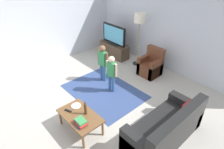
{
  "coord_description": "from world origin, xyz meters",
  "views": [
    {
      "loc": [
        3.22,
        -2.31,
        3.35
      ],
      "look_at": [
        0.0,
        0.6,
        0.65
      ],
      "focal_mm": 31.08,
      "sensor_mm": 36.0,
      "label": 1
    }
  ],
  "objects_px": {
    "couch": "(167,130)",
    "child_center": "(111,71)",
    "tv_stand": "(114,50)",
    "floor_lamp": "(140,21)",
    "child_near_tv": "(103,60)",
    "tv": "(114,35)",
    "bottle": "(85,109)",
    "armchair": "(151,66)",
    "plate": "(76,106)",
    "book_stack": "(81,122)",
    "coffee_table": "(80,117)",
    "tv_remote": "(68,111)"
  },
  "relations": [
    {
      "from": "child_near_tv",
      "to": "child_center",
      "type": "relative_size",
      "value": 1.05
    },
    {
      "from": "child_near_tv",
      "to": "plate",
      "type": "relative_size",
      "value": 5.25
    },
    {
      "from": "tv",
      "to": "child_near_tv",
      "type": "relative_size",
      "value": 0.95
    },
    {
      "from": "tv_stand",
      "to": "armchair",
      "type": "xyz_separation_m",
      "value": [
        1.79,
        -0.04,
        0.05
      ]
    },
    {
      "from": "tv",
      "to": "couch",
      "type": "bearing_deg",
      "value": -27.24
    },
    {
      "from": "tv_stand",
      "to": "floor_lamp",
      "type": "distance_m",
      "value": 1.66
    },
    {
      "from": "tv_stand",
      "to": "bottle",
      "type": "relative_size",
      "value": 3.6
    },
    {
      "from": "plate",
      "to": "child_center",
      "type": "bearing_deg",
      "value": 103.12
    },
    {
      "from": "coffee_table",
      "to": "book_stack",
      "type": "xyz_separation_m",
      "value": [
        0.22,
        -0.13,
        0.1
      ]
    },
    {
      "from": "couch",
      "to": "tv_remote",
      "type": "bearing_deg",
      "value": -143.37
    },
    {
      "from": "tv_stand",
      "to": "armchair",
      "type": "distance_m",
      "value": 1.79
    },
    {
      "from": "child_near_tv",
      "to": "child_center",
      "type": "bearing_deg",
      "value": -17.69
    },
    {
      "from": "plate",
      "to": "tv_stand",
      "type": "bearing_deg",
      "value": 123.13
    },
    {
      "from": "floor_lamp",
      "to": "book_stack",
      "type": "height_order",
      "value": "floor_lamp"
    },
    {
      "from": "floor_lamp",
      "to": "child_near_tv",
      "type": "bearing_deg",
      "value": -90.07
    },
    {
      "from": "child_center",
      "to": "child_near_tv",
      "type": "bearing_deg",
      "value": 162.31
    },
    {
      "from": "child_center",
      "to": "book_stack",
      "type": "relative_size",
      "value": 3.94
    },
    {
      "from": "tv",
      "to": "couch",
      "type": "xyz_separation_m",
      "value": [
        3.67,
        -1.89,
        -0.56
      ]
    },
    {
      "from": "child_center",
      "to": "coffee_table",
      "type": "distance_m",
      "value": 1.62
    },
    {
      "from": "plate",
      "to": "armchair",
      "type": "bearing_deg",
      "value": 92.86
    },
    {
      "from": "plate",
      "to": "child_near_tv",
      "type": "bearing_deg",
      "value": 120.46
    },
    {
      "from": "couch",
      "to": "child_near_tv",
      "type": "bearing_deg",
      "value": 169.23
    },
    {
      "from": "tv_stand",
      "to": "child_center",
      "type": "relative_size",
      "value": 1.09
    },
    {
      "from": "floor_lamp",
      "to": "bottle",
      "type": "bearing_deg",
      "value": -67.79
    },
    {
      "from": "tv_stand",
      "to": "armchair",
      "type": "bearing_deg",
      "value": -1.26
    },
    {
      "from": "armchair",
      "to": "coffee_table",
      "type": "distance_m",
      "value": 3.06
    },
    {
      "from": "couch",
      "to": "floor_lamp",
      "type": "distance_m",
      "value": 3.58
    },
    {
      "from": "tv",
      "to": "coffee_table",
      "type": "xyz_separation_m",
      "value": [
        2.23,
        -3.04,
        -0.48
      ]
    },
    {
      "from": "tv_remote",
      "to": "floor_lamp",
      "type": "bearing_deg",
      "value": 83.54
    },
    {
      "from": "tv",
      "to": "coffee_table",
      "type": "relative_size",
      "value": 1.1
    },
    {
      "from": "bottle",
      "to": "tv",
      "type": "bearing_deg",
      "value": 128.01
    },
    {
      "from": "tv_stand",
      "to": "coffee_table",
      "type": "bearing_deg",
      "value": -53.9
    },
    {
      "from": "bottle",
      "to": "floor_lamp",
      "type": "bearing_deg",
      "value": 112.21
    },
    {
      "from": "bottle",
      "to": "plate",
      "type": "distance_m",
      "value": 0.38
    },
    {
      "from": "tv_stand",
      "to": "tv_remote",
      "type": "relative_size",
      "value": 7.06
    },
    {
      "from": "child_center",
      "to": "tv_remote",
      "type": "xyz_separation_m",
      "value": [
        0.34,
        -1.59,
        -0.23
      ]
    },
    {
      "from": "armchair",
      "to": "bottle",
      "type": "distance_m",
      "value": 2.96
    },
    {
      "from": "armchair",
      "to": "bottle",
      "type": "xyz_separation_m",
      "value": [
        0.5,
        -2.9,
        0.26
      ]
    },
    {
      "from": "book_stack",
      "to": "tv_remote",
      "type": "distance_m",
      "value": 0.5
    },
    {
      "from": "child_center",
      "to": "book_stack",
      "type": "height_order",
      "value": "child_center"
    },
    {
      "from": "armchair",
      "to": "child_near_tv",
      "type": "relative_size",
      "value": 0.78
    },
    {
      "from": "child_near_tv",
      "to": "tv_remote",
      "type": "relative_size",
      "value": 6.79
    },
    {
      "from": "child_center",
      "to": "plate",
      "type": "height_order",
      "value": "child_center"
    },
    {
      "from": "floor_lamp",
      "to": "tv_remote",
      "type": "xyz_separation_m",
      "value": [
        0.93,
        -3.34,
        -1.11
      ]
    },
    {
      "from": "couch",
      "to": "child_center",
      "type": "distance_m",
      "value": 2.11
    },
    {
      "from": "coffee_table",
      "to": "tv_remote",
      "type": "relative_size",
      "value": 5.88
    },
    {
      "from": "armchair",
      "to": "plate",
      "type": "height_order",
      "value": "armchair"
    },
    {
      "from": "child_near_tv",
      "to": "book_stack",
      "type": "xyz_separation_m",
      "value": [
        1.43,
        -1.79,
        -0.23
      ]
    },
    {
      "from": "couch",
      "to": "armchair",
      "type": "distance_m",
      "value": 2.65
    },
    {
      "from": "tv",
      "to": "child_center",
      "type": "xyz_separation_m",
      "value": [
        1.62,
        -1.58,
        -0.19
      ]
    }
  ]
}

